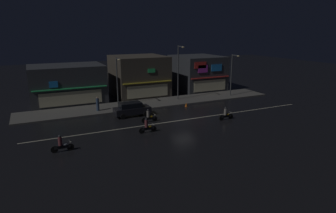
% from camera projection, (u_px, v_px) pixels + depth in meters
% --- Properties ---
extents(ground_plane, '(140.00, 140.00, 0.00)m').
position_uv_depth(ground_plane, '(184.00, 120.00, 33.53)').
color(ground_plane, black).
extents(lane_divider_stripe, '(34.31, 0.16, 0.01)m').
position_uv_depth(lane_divider_stripe, '(184.00, 120.00, 33.53)').
color(lane_divider_stripe, beige).
rests_on(lane_divider_stripe, ground).
extents(sidewalk_far, '(36.12, 5.02, 0.14)m').
position_uv_depth(sidewalk_far, '(155.00, 103.00, 41.08)').
color(sidewalk_far, '#5B5954').
rests_on(sidewalk_far, ground).
extents(storefront_left_block, '(7.93, 7.92, 6.14)m').
position_uv_depth(storefront_left_block, '(139.00, 76.00, 45.92)').
color(storefront_left_block, '#4C443A').
rests_on(storefront_left_block, ground).
extents(storefront_center_block, '(7.50, 8.53, 5.74)m').
position_uv_depth(storefront_center_block, '(197.00, 73.00, 50.70)').
color(storefront_center_block, '#383A3F').
rests_on(storefront_center_block, ground).
extents(storefront_right_block, '(9.96, 7.21, 5.29)m').
position_uv_depth(storefront_right_block, '(67.00, 84.00, 41.23)').
color(storefront_right_block, '#383A3F').
rests_on(storefront_right_block, ground).
extents(streetlamp_west, '(0.44, 1.64, 6.40)m').
position_uv_depth(streetlamp_west, '(117.00, 77.00, 38.66)').
color(streetlamp_west, '#47494C').
rests_on(streetlamp_west, sidewalk_far).
extents(streetlamp_mid, '(0.44, 1.64, 7.78)m').
position_uv_depth(streetlamp_mid, '(179.00, 69.00, 41.76)').
color(streetlamp_mid, '#47494C').
rests_on(streetlamp_mid, sidewalk_far).
extents(streetlamp_east, '(0.44, 1.64, 6.34)m').
position_uv_depth(streetlamp_east, '(232.00, 71.00, 44.41)').
color(streetlamp_east, '#47494C').
rests_on(streetlamp_east, sidewalk_far).
extents(pedestrian_on_sidewalk, '(0.38, 0.38, 1.78)m').
position_uv_depth(pedestrian_on_sidewalk, '(98.00, 104.00, 36.68)').
color(pedestrian_on_sidewalk, '#334766').
rests_on(pedestrian_on_sidewalk, sidewalk_far).
extents(parked_car_near_kerb, '(4.30, 1.98, 1.67)m').
position_uv_depth(parked_car_near_kerb, '(132.00, 109.00, 34.91)').
color(parked_car_near_kerb, black).
rests_on(parked_car_near_kerb, ground).
extents(motorcycle_lead, '(1.90, 0.60, 1.52)m').
position_uv_depth(motorcycle_lead, '(62.00, 145.00, 24.58)').
color(motorcycle_lead, black).
rests_on(motorcycle_lead, ground).
extents(motorcycle_following, '(1.90, 0.60, 1.52)m').
position_uv_depth(motorcycle_following, '(149.00, 117.00, 32.55)').
color(motorcycle_following, black).
rests_on(motorcycle_following, ground).
extents(motorcycle_opposite_lane, '(1.90, 0.60, 1.52)m').
position_uv_depth(motorcycle_opposite_lane, '(226.00, 114.00, 33.42)').
color(motorcycle_opposite_lane, black).
rests_on(motorcycle_opposite_lane, ground).
extents(motorcycle_trailing_far, '(1.90, 0.60, 1.52)m').
position_uv_depth(motorcycle_trailing_far, '(147.00, 127.00, 29.20)').
color(motorcycle_trailing_far, black).
rests_on(motorcycle_trailing_far, ground).
extents(traffic_cone, '(0.36, 0.36, 0.55)m').
position_uv_depth(traffic_cone, '(186.00, 105.00, 39.35)').
color(traffic_cone, orange).
rests_on(traffic_cone, ground).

